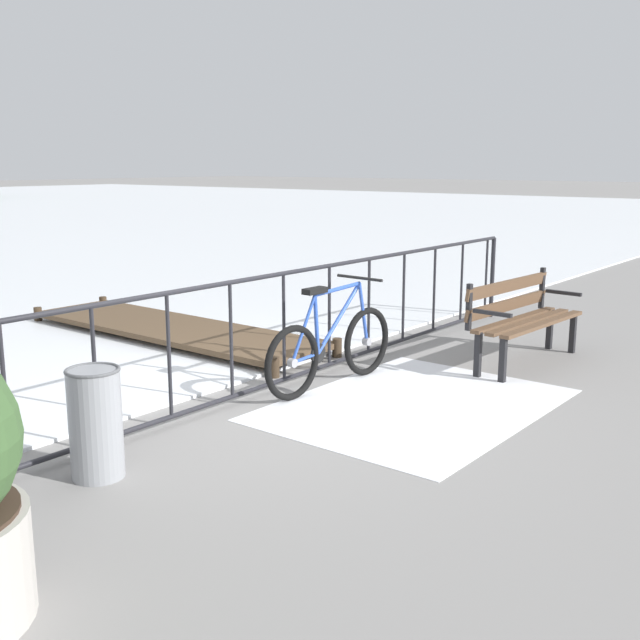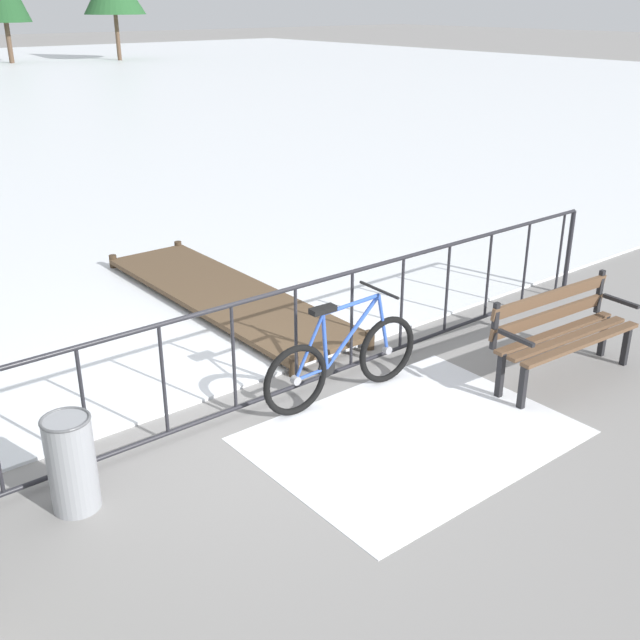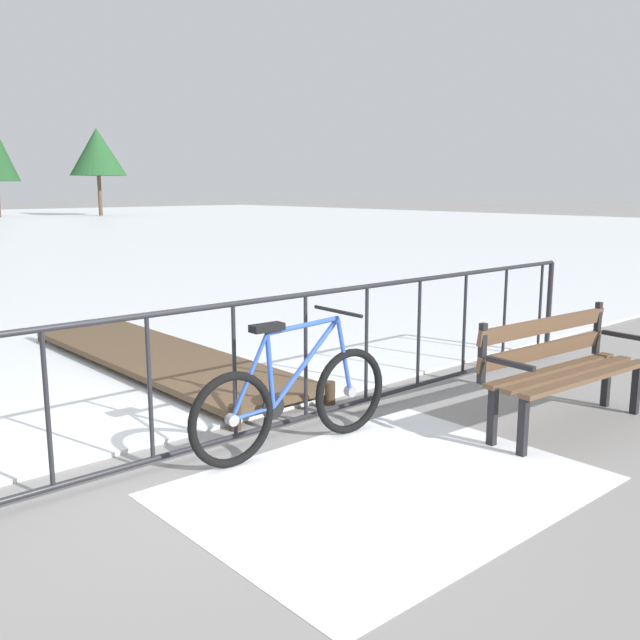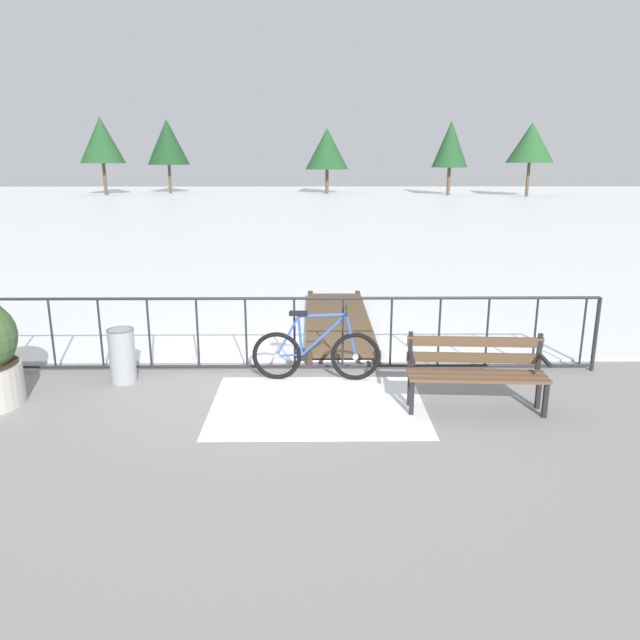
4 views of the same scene
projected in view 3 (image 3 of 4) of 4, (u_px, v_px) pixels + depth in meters
name	position (u px, v px, depth m)	size (l,w,h in m)	color
ground_plane	(197.00, 458.00, 4.88)	(160.00, 160.00, 0.00)	gray
snow_patch	(386.00, 486.00, 4.41)	(2.56, 1.92, 0.01)	white
railing_fence	(194.00, 380.00, 4.77)	(9.06, 0.06, 1.07)	#232328
bicycle_near_railing	(294.00, 399.00, 4.98)	(1.71, 0.52, 0.97)	black
park_bench	(560.00, 362.00, 5.45)	(1.63, 0.58, 0.89)	brown
wooden_dock	(162.00, 358.00, 7.23)	(1.10, 4.16, 0.20)	brown
tree_far_east	(97.00, 152.00, 44.23)	(3.52, 3.52, 5.50)	brown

